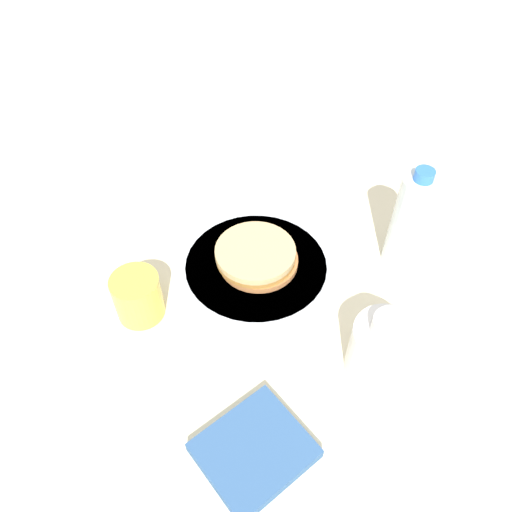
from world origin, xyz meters
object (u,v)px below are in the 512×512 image
at_px(water_bottle_near, 410,221).
at_px(plate, 256,266).
at_px(pancake_stack, 256,256).
at_px(cream_jug, 384,350).
at_px(juice_glass, 138,296).

bearing_deg(water_bottle_near, plate, 157.51).
distance_m(plate, pancake_stack, 0.02).
distance_m(plate, cream_jug, 0.28).
relative_size(juice_glass, water_bottle_near, 0.40).
relative_size(pancake_stack, juice_glass, 1.80).
height_order(plate, cream_jug, cream_jug).
relative_size(plate, pancake_stack, 1.87).
distance_m(juice_glass, cream_jug, 0.39).
distance_m(cream_jug, water_bottle_near, 0.24).
bearing_deg(cream_jug, water_bottle_near, 44.04).
bearing_deg(pancake_stack, juice_glass, 179.40).
relative_size(pancake_stack, water_bottle_near, 0.73).
distance_m(pancake_stack, water_bottle_near, 0.27).
xyz_separation_m(pancake_stack, cream_jug, (0.07, -0.27, 0.02)).
relative_size(plate, cream_jug, 2.22).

